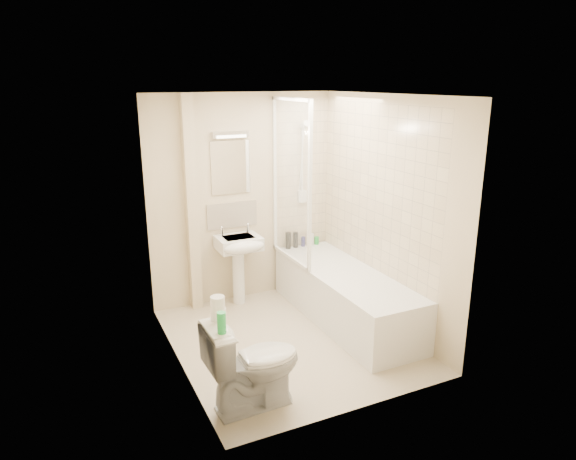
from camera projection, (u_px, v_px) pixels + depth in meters
name	position (u px, v px, depth m)	size (l,w,h in m)	color
floor	(289.00, 340.00, 5.18)	(2.50, 2.50, 0.00)	beige
wall_back	(243.00, 199.00, 5.92)	(2.20, 0.02, 2.40)	beige
wall_left	(174.00, 241.00, 4.39)	(0.02, 2.50, 2.40)	beige
wall_right	(385.00, 213.00, 5.29)	(0.02, 2.50, 2.40)	beige
ceiling	(289.00, 95.00, 4.50)	(2.20, 2.50, 0.02)	white
tile_back	(301.00, 175.00, 6.16)	(0.70, 0.01, 1.75)	beige
tile_right	(376.00, 189.00, 5.37)	(0.01, 2.10, 1.75)	beige
pipe_boxing	(192.00, 206.00, 5.62)	(0.12, 0.12, 2.40)	beige
splashback	(232.00, 215.00, 5.91)	(0.60, 0.01, 0.30)	beige
mirror	(231.00, 168.00, 5.75)	(0.46, 0.01, 0.60)	white
strip_light	(230.00, 134.00, 5.62)	(0.42, 0.07, 0.07)	silver
bathtub	(345.00, 295.00, 5.55)	(0.70, 2.10, 0.55)	white
shower_screen	(291.00, 182.00, 5.63)	(0.04, 0.92, 1.80)	white
shower_fixture	(303.00, 166.00, 6.08)	(0.10, 0.16, 0.99)	white
pedestal_sink	(240.00, 251.00, 5.82)	(0.48, 0.46, 0.93)	white
bottle_black_a	(288.00, 240.00, 6.22)	(0.07, 0.07, 0.20)	black
bottle_white_a	(288.00, 242.00, 6.23)	(0.05, 0.05, 0.17)	silver
bottle_black_b	(296.00, 240.00, 6.27)	(0.06, 0.06, 0.19)	black
bottle_blue	(303.00, 241.00, 6.32)	(0.05, 0.05, 0.12)	navy
bottle_cream	(308.00, 239.00, 6.34)	(0.06, 0.06, 0.18)	#F6DCBE
bottle_white_b	(311.00, 239.00, 6.36)	(0.06, 0.06, 0.15)	silver
bottle_green	(317.00, 240.00, 6.40)	(0.06, 0.06, 0.10)	green
toilet	(253.00, 363.00, 4.04)	(0.76, 0.45, 0.77)	white
toilet_roll_lower	(218.00, 314.00, 3.90)	(0.12, 0.12, 0.09)	white
toilet_roll_upper	(218.00, 303.00, 3.87)	(0.11, 0.11, 0.10)	white
green_bottle	(222.00, 323.00, 3.69)	(0.06, 0.06, 0.16)	green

